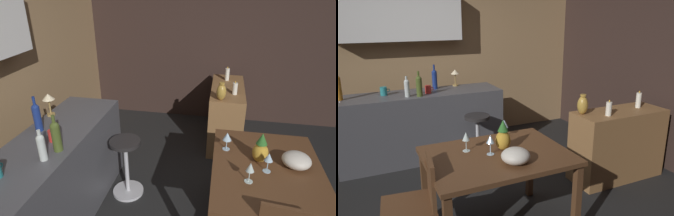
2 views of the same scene
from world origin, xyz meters
TOP-DOWN VIEW (x-y plane):
  - ground_plane at (0.00, 0.00)m, footprint 9.00×9.00m
  - wall_kitchen_back at (-0.06, 2.08)m, footprint 5.20×0.33m
  - wall_side_right at (2.55, 0.30)m, footprint 0.10×4.40m
  - dining_table at (0.09, -0.49)m, footprint 1.20×0.90m
  - kitchen_counter at (-0.18, 1.39)m, footprint 2.10×0.60m
  - sideboard_cabinet at (1.77, -0.15)m, footprint 1.10×0.44m
  - chair_near_window at (-0.61, -0.54)m, footprint 0.44×0.44m
  - bar_stool at (0.41, 0.87)m, footprint 0.34×0.34m
  - wine_glass_left at (0.04, -0.47)m, footprint 0.07×0.07m
  - wine_glass_right at (-0.13, -0.32)m, footprint 0.07×0.07m
  - wine_glass_center at (0.31, -0.15)m, footprint 0.08×0.08m
  - pineapple_centerpiece at (0.17, -0.43)m, footprint 0.13×0.13m
  - fruit_bowl at (0.15, -0.72)m, footprint 0.23×0.23m
  - wine_bottle_amber at (-1.12, 1.40)m, footprint 0.07×0.07m
  - wine_bottle_cobalt at (0.05, 1.55)m, footprint 0.07×0.07m
  - wine_bottle_clear at (-0.36, 1.24)m, footprint 0.06×0.06m
  - wine_bottle_olive at (-0.22, 1.20)m, footprint 0.07×0.07m
  - cup_red at (-0.09, 1.32)m, footprint 0.11×0.08m
  - cup_teal at (-0.62, 1.44)m, footprint 0.12×0.08m
  - counter_lamp at (0.36, 1.62)m, footprint 0.12×0.12m
  - pillar_candle_tall at (1.52, -0.23)m, footprint 0.06×0.06m
  - pillar_candle_short at (2.06, -0.13)m, footprint 0.06×0.06m
  - vase_brass at (1.30, -0.07)m, footprint 0.12×0.12m

SIDE VIEW (x-z plane):
  - ground_plane at x=0.00m, z-range 0.00..0.00m
  - bar_stool at x=0.41m, z-range 0.02..0.68m
  - sideboard_cabinet at x=1.77m, z-range 0.00..0.82m
  - kitchen_counter at x=-0.18m, z-range 0.00..0.90m
  - chair_near_window at x=-0.61m, z-range 0.06..0.91m
  - dining_table at x=0.09m, z-range 0.28..1.02m
  - fruit_bowl at x=0.15m, z-range 0.74..0.87m
  - pineapple_centerpiece at x=0.17m, z-range 0.72..0.99m
  - wine_glass_right at x=-0.13m, z-range 0.78..0.95m
  - wine_glass_center at x=0.31m, z-range 0.78..0.95m
  - wine_glass_left at x=0.04m, z-range 0.78..0.96m
  - pillar_candle_tall at x=1.52m, z-range 0.81..0.98m
  - pillar_candle_short at x=2.06m, z-range 0.81..1.01m
  - vase_brass at x=1.30m, z-range 0.81..1.04m
  - cup_red at x=-0.09m, z-range 0.90..1.00m
  - cup_teal at x=-0.62m, z-range 0.90..1.01m
  - wine_bottle_clear at x=-0.36m, z-range 0.89..1.15m
  - wine_bottle_olive at x=-0.22m, z-range 0.88..1.20m
  - wine_bottle_cobalt at x=0.05m, z-range 0.88..1.21m
  - wine_bottle_amber at x=-1.12m, z-range 0.88..1.25m
  - counter_lamp at x=0.36m, z-range 0.96..1.19m
  - wall_side_right at x=2.55m, z-range 0.00..2.60m
  - wall_kitchen_back at x=-0.06m, z-range 0.11..2.71m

